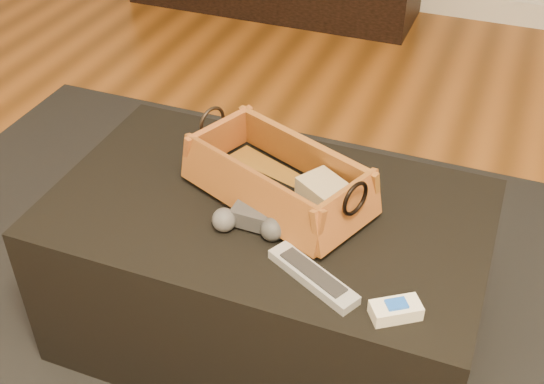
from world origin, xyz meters
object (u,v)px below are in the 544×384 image
(wicker_basket, at_px, (278,180))
(cream_gadget, at_px, (396,310))
(tv_remote, at_px, (266,187))
(game_controller, at_px, (250,221))
(silver_remote, at_px, (313,276))
(ottoman, at_px, (267,272))

(wicker_basket, xyz_separation_m, cream_gadget, (0.34, -0.26, -0.04))
(tv_remote, bearing_deg, game_controller, -68.30)
(wicker_basket, xyz_separation_m, silver_remote, (0.16, -0.23, -0.04))
(game_controller, bearing_deg, tv_remote, 95.14)
(tv_remote, distance_m, game_controller, 0.12)
(tv_remote, xyz_separation_m, silver_remote, (0.19, -0.22, -0.02))
(wicker_basket, distance_m, game_controller, 0.13)
(ottoman, distance_m, silver_remote, 0.34)
(silver_remote, bearing_deg, tv_remote, 130.40)
(tv_remote, distance_m, cream_gadget, 0.44)
(ottoman, distance_m, game_controller, 0.25)
(ottoman, bearing_deg, game_controller, -92.05)
(game_controller, relative_size, silver_remote, 0.78)
(game_controller, distance_m, cream_gadget, 0.37)
(silver_remote, xyz_separation_m, cream_gadget, (0.18, -0.03, 0.00))
(silver_remote, relative_size, cream_gadget, 2.05)
(tv_remote, xyz_separation_m, cream_gadget, (0.36, -0.25, -0.01))
(wicker_basket, relative_size, cream_gadget, 4.62)
(ottoman, distance_m, wicker_basket, 0.26)
(ottoman, relative_size, game_controller, 5.99)
(ottoman, relative_size, silver_remote, 4.66)
(tv_remote, bearing_deg, cream_gadget, -18.42)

